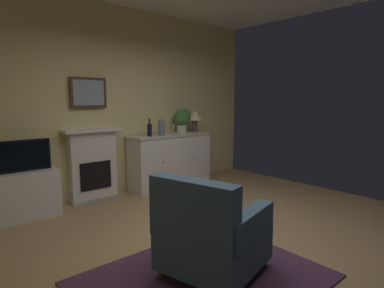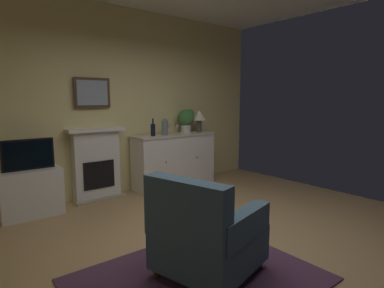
# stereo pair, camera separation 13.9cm
# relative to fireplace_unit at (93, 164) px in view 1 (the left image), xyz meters

# --- Properties ---
(ground_plane) EXTENTS (5.62, 5.01, 0.10)m
(ground_plane) POSITION_rel_fireplace_unit_xyz_m (0.48, -2.35, -0.60)
(ground_plane) COLOR tan
(ground_plane) RESTS_ON ground
(wall_rear) EXTENTS (5.62, 0.06, 2.98)m
(wall_rear) POSITION_rel_fireplace_unit_xyz_m (0.48, 0.13, 0.94)
(wall_rear) COLOR #EAD68C
(wall_rear) RESTS_ON ground_plane
(area_rug) EXTENTS (1.96, 1.54, 0.02)m
(area_rug) POSITION_rel_fireplace_unit_xyz_m (-0.23, -2.72, -0.54)
(area_rug) COLOR #4C2D47
(area_rug) RESTS_ON ground_plane
(fireplace_unit) EXTENTS (0.87, 0.30, 1.10)m
(fireplace_unit) POSITION_rel_fireplace_unit_xyz_m (0.00, 0.00, 0.00)
(fireplace_unit) COLOR white
(fireplace_unit) RESTS_ON ground_plane
(framed_picture) EXTENTS (0.55, 0.04, 0.45)m
(framed_picture) POSITION_rel_fireplace_unit_xyz_m (-0.00, 0.05, 1.08)
(framed_picture) COLOR #473323
(sideboard_cabinet) EXTENTS (1.51, 0.49, 0.93)m
(sideboard_cabinet) POSITION_rel_fireplace_unit_xyz_m (1.34, -0.18, -0.08)
(sideboard_cabinet) COLOR white
(sideboard_cabinet) RESTS_ON ground_plane
(table_lamp) EXTENTS (0.26, 0.26, 0.40)m
(table_lamp) POSITION_rel_fireplace_unit_xyz_m (1.90, -0.18, 0.66)
(table_lamp) COLOR #4C4742
(table_lamp) RESTS_ON sideboard_cabinet
(wine_bottle) EXTENTS (0.08, 0.08, 0.29)m
(wine_bottle) POSITION_rel_fireplace_unit_xyz_m (0.90, -0.21, 0.49)
(wine_bottle) COLOR black
(wine_bottle) RESTS_ON sideboard_cabinet
(wine_glass_left) EXTENTS (0.07, 0.07, 0.16)m
(wine_glass_left) POSITION_rel_fireplace_unit_xyz_m (1.27, -0.14, 0.50)
(wine_glass_left) COLOR silver
(wine_glass_left) RESTS_ON sideboard_cabinet
(wine_glass_center) EXTENTS (0.07, 0.07, 0.16)m
(wine_glass_center) POSITION_rel_fireplace_unit_xyz_m (1.38, -0.21, 0.50)
(wine_glass_center) COLOR silver
(wine_glass_center) RESTS_ON sideboard_cabinet
(vase_decorative) EXTENTS (0.11, 0.11, 0.28)m
(vase_decorative) POSITION_rel_fireplace_unit_xyz_m (1.12, -0.23, 0.52)
(vase_decorative) COLOR slate
(vase_decorative) RESTS_ON sideboard_cabinet
(tv_cabinet) EXTENTS (0.75, 0.42, 0.62)m
(tv_cabinet) POSITION_rel_fireplace_unit_xyz_m (-0.97, -0.16, -0.24)
(tv_cabinet) COLOR white
(tv_cabinet) RESTS_ON ground_plane
(tv_set) EXTENTS (0.62, 0.07, 0.40)m
(tv_set) POSITION_rel_fireplace_unit_xyz_m (-0.98, -0.19, 0.28)
(tv_set) COLOR black
(tv_set) RESTS_ON tv_cabinet
(potted_plant_small) EXTENTS (0.30, 0.30, 0.43)m
(potted_plant_small) POSITION_rel_fireplace_unit_xyz_m (1.65, -0.13, 0.64)
(potted_plant_small) COLOR beige
(potted_plant_small) RESTS_ON sideboard_cabinet
(armchair) EXTENTS (0.97, 0.94, 0.92)m
(armchair) POSITION_rel_fireplace_unit_xyz_m (-0.15, -2.72, -0.17)
(armchair) COLOR #3F596B
(armchair) RESTS_ON ground_plane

